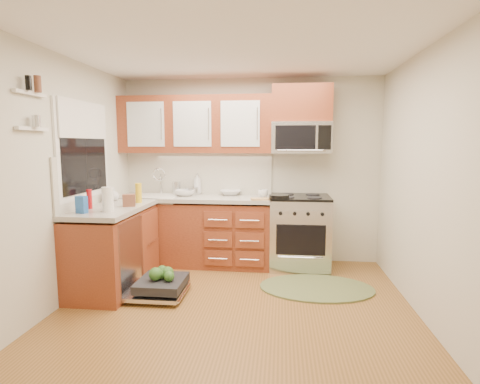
# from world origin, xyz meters

# --- Properties ---
(floor) EXTENTS (3.50, 3.50, 0.00)m
(floor) POSITION_xyz_m (0.00, 0.00, 0.00)
(floor) COLOR brown
(floor) RESTS_ON ground
(ceiling) EXTENTS (3.50, 3.50, 0.00)m
(ceiling) POSITION_xyz_m (0.00, 0.00, 2.50)
(ceiling) COLOR white
(ceiling) RESTS_ON ground
(wall_back) EXTENTS (3.50, 0.04, 2.50)m
(wall_back) POSITION_xyz_m (0.00, 1.75, 1.25)
(wall_back) COLOR beige
(wall_back) RESTS_ON ground
(wall_front) EXTENTS (3.50, 0.04, 2.50)m
(wall_front) POSITION_xyz_m (0.00, -1.75, 1.25)
(wall_front) COLOR beige
(wall_front) RESTS_ON ground
(wall_left) EXTENTS (0.04, 3.50, 2.50)m
(wall_left) POSITION_xyz_m (-1.75, 0.00, 1.25)
(wall_left) COLOR beige
(wall_left) RESTS_ON ground
(wall_right) EXTENTS (0.04, 3.50, 2.50)m
(wall_right) POSITION_xyz_m (1.75, 0.00, 1.25)
(wall_right) COLOR beige
(wall_right) RESTS_ON ground
(base_cabinet_back) EXTENTS (2.05, 0.60, 0.85)m
(base_cabinet_back) POSITION_xyz_m (-0.73, 1.45, 0.42)
(base_cabinet_back) COLOR maroon
(base_cabinet_back) RESTS_ON ground
(base_cabinet_left) EXTENTS (0.60, 1.25, 0.85)m
(base_cabinet_left) POSITION_xyz_m (-1.45, 0.52, 0.42)
(base_cabinet_left) COLOR maroon
(base_cabinet_left) RESTS_ON ground
(countertop_back) EXTENTS (2.07, 0.64, 0.05)m
(countertop_back) POSITION_xyz_m (-0.72, 1.44, 0.90)
(countertop_back) COLOR #9E9790
(countertop_back) RESTS_ON base_cabinet_back
(countertop_left) EXTENTS (0.64, 1.27, 0.05)m
(countertop_left) POSITION_xyz_m (-1.44, 0.53, 0.90)
(countertop_left) COLOR #9E9790
(countertop_left) RESTS_ON base_cabinet_left
(backsplash_back) EXTENTS (2.05, 0.02, 0.57)m
(backsplash_back) POSITION_xyz_m (-0.73, 1.74, 1.21)
(backsplash_back) COLOR beige
(backsplash_back) RESTS_ON ground
(backsplash_left) EXTENTS (0.02, 1.25, 0.57)m
(backsplash_left) POSITION_xyz_m (-1.74, 0.52, 1.21)
(backsplash_left) COLOR beige
(backsplash_left) RESTS_ON ground
(upper_cabinets) EXTENTS (2.05, 0.35, 0.75)m
(upper_cabinets) POSITION_xyz_m (-0.73, 1.57, 1.88)
(upper_cabinets) COLOR maroon
(upper_cabinets) RESTS_ON ground
(cabinet_over_mw) EXTENTS (0.76, 0.35, 0.47)m
(cabinet_over_mw) POSITION_xyz_m (0.68, 1.57, 2.13)
(cabinet_over_mw) COLOR maroon
(cabinet_over_mw) RESTS_ON ground
(range) EXTENTS (0.76, 0.64, 0.95)m
(range) POSITION_xyz_m (0.68, 1.43, 0.47)
(range) COLOR silver
(range) RESTS_ON ground
(microwave) EXTENTS (0.76, 0.38, 0.40)m
(microwave) POSITION_xyz_m (0.68, 1.55, 1.70)
(microwave) COLOR silver
(microwave) RESTS_ON ground
(sink) EXTENTS (0.62, 0.50, 0.26)m
(sink) POSITION_xyz_m (-1.25, 1.42, 0.80)
(sink) COLOR white
(sink) RESTS_ON ground
(dishwasher) EXTENTS (0.70, 0.60, 0.20)m
(dishwasher) POSITION_xyz_m (-0.86, 0.30, 0.10)
(dishwasher) COLOR silver
(dishwasher) RESTS_ON ground
(window) EXTENTS (0.03, 1.05, 1.05)m
(window) POSITION_xyz_m (-1.74, 0.50, 1.55)
(window) COLOR white
(window) RESTS_ON ground
(window_blind) EXTENTS (0.02, 0.96, 0.40)m
(window_blind) POSITION_xyz_m (-1.71, 0.50, 1.88)
(window_blind) COLOR white
(window_blind) RESTS_ON ground
(shelf_upper) EXTENTS (0.04, 0.40, 0.03)m
(shelf_upper) POSITION_xyz_m (-1.72, -0.35, 2.05)
(shelf_upper) COLOR white
(shelf_upper) RESTS_ON ground
(shelf_lower) EXTENTS (0.04, 0.40, 0.03)m
(shelf_lower) POSITION_xyz_m (-1.72, -0.35, 1.75)
(shelf_lower) COLOR white
(shelf_lower) RESTS_ON ground
(rug) EXTENTS (1.35, 0.95, 0.02)m
(rug) POSITION_xyz_m (0.85, 0.69, 0.01)
(rug) COLOR olive
(rug) RESTS_ON ground
(skillet) EXTENTS (0.30, 0.30, 0.05)m
(skillet) POSITION_xyz_m (0.41, 1.18, 0.97)
(skillet) COLOR black
(skillet) RESTS_ON range
(stock_pot) EXTENTS (0.23, 0.23, 0.11)m
(stock_pot) POSITION_xyz_m (-0.79, 1.57, 0.98)
(stock_pot) COLOR silver
(stock_pot) RESTS_ON countertop_back
(cutting_board) EXTENTS (0.27, 0.20, 0.02)m
(cutting_board) POSITION_xyz_m (0.18, 1.22, 0.93)
(cutting_board) COLOR #9D7C48
(cutting_board) RESTS_ON countertop_back
(canister) EXTENTS (0.14, 0.14, 0.18)m
(canister) POSITION_xyz_m (-1.00, 1.57, 1.01)
(canister) COLOR silver
(canister) RESTS_ON countertop_back
(paper_towel_roll) EXTENTS (0.13, 0.13, 0.25)m
(paper_towel_roll) POSITION_xyz_m (-1.34, 0.22, 1.05)
(paper_towel_roll) COLOR white
(paper_towel_roll) RESTS_ON countertop_left
(mustard_bottle) EXTENTS (0.09, 0.09, 0.23)m
(mustard_bottle) POSITION_xyz_m (-1.25, 0.82, 1.04)
(mustard_bottle) COLOR gold
(mustard_bottle) RESTS_ON countertop_left
(red_bottle) EXTENTS (0.06, 0.06, 0.21)m
(red_bottle) POSITION_xyz_m (-1.62, 0.36, 1.03)
(red_bottle) COLOR #AE0E14
(red_bottle) RESTS_ON countertop_left
(wooden_box) EXTENTS (0.16, 0.14, 0.13)m
(wooden_box) POSITION_xyz_m (-1.26, 0.56, 0.99)
(wooden_box) COLOR brown
(wooden_box) RESTS_ON countertop_left
(blue_carton) EXTENTS (0.12, 0.09, 0.17)m
(blue_carton) POSITION_xyz_m (-1.57, 0.10, 1.01)
(blue_carton) COLOR #2459AA
(blue_carton) RESTS_ON countertop_left
(bowl_a) EXTENTS (0.31, 0.31, 0.07)m
(bowl_a) POSITION_xyz_m (-0.25, 1.60, 0.96)
(bowl_a) COLOR #999999
(bowl_a) RESTS_ON countertop_back
(bowl_b) EXTENTS (0.35, 0.35, 0.08)m
(bowl_b) POSITION_xyz_m (-0.86, 1.46, 0.97)
(bowl_b) COLOR #999999
(bowl_b) RESTS_ON countertop_back
(cup) EXTENTS (0.14, 0.14, 0.10)m
(cup) POSITION_xyz_m (0.20, 1.42, 0.98)
(cup) COLOR #999999
(cup) RESTS_ON countertop_back
(soap_bottle_a) EXTENTS (0.11, 0.12, 0.30)m
(soap_bottle_a) POSITION_xyz_m (-0.73, 1.68, 1.07)
(soap_bottle_a) COLOR #999999
(soap_bottle_a) RESTS_ON countertop_back
(soap_bottle_b) EXTENTS (0.12, 0.12, 0.20)m
(soap_bottle_b) POSITION_xyz_m (-1.62, 0.82, 1.03)
(soap_bottle_b) COLOR #999999
(soap_bottle_b) RESTS_ON countertop_left
(soap_bottle_c) EXTENTS (0.13, 0.13, 0.16)m
(soap_bottle_c) POSITION_xyz_m (-1.62, 0.95, 1.01)
(soap_bottle_c) COLOR #999999
(soap_bottle_c) RESTS_ON countertop_left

